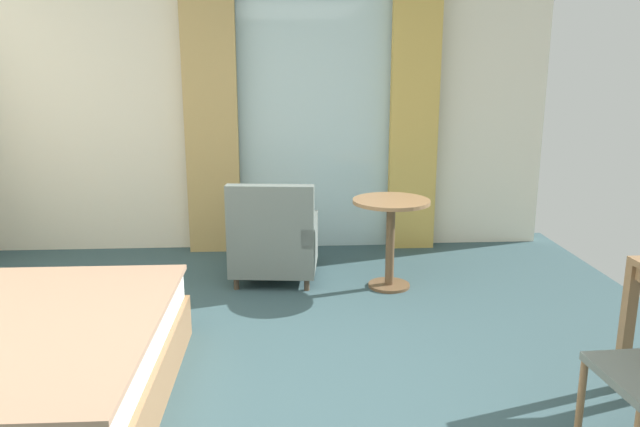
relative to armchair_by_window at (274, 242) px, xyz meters
The scene contains 7 objects.
ground 2.05m from the armchair_by_window, 93.83° to the right, with size 6.00×6.71×0.10m, color #334C51.
wall_back 1.54m from the armchair_by_window, 97.03° to the left, with size 5.60×0.12×2.83m, color silver.
balcony_glass_door 1.41m from the armchair_by_window, 69.39° to the left, with size 1.48×0.02×2.49m, color silver.
curtain_panel_left 1.46m from the armchair_by_window, 122.60° to the left, with size 0.50×0.10×2.64m, color tan.
curtain_panel_right 1.90m from the armchair_by_window, 34.15° to the left, with size 0.46×0.10×2.64m, color tan.
armchair_by_window is the anchor object (origin of this frame).
round_cafe_table 0.98m from the armchair_by_window, 12.57° to the right, with size 0.62×0.62×0.73m.
Camera 1 is at (0.21, -2.91, 1.76)m, focal length 34.33 mm.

